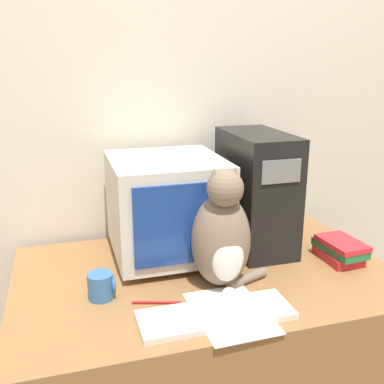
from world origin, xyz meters
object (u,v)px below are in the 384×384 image
(crt_monitor, at_px, (167,207))
(book_stack, at_px, (340,250))
(computer_tower, at_px, (256,191))
(keyboard, at_px, (216,314))
(pen, at_px, (157,302))
(mug, at_px, (101,286))
(cat, at_px, (222,237))

(crt_monitor, bearing_deg, book_stack, -20.47)
(computer_tower, distance_m, keyboard, 0.60)
(book_stack, xyz_separation_m, pen, (-0.72, -0.11, -0.04))
(book_stack, bearing_deg, mug, -178.25)
(cat, bearing_deg, mug, 178.91)
(book_stack, xyz_separation_m, mug, (-0.88, -0.03, -0.00))
(keyboard, bearing_deg, crt_monitor, 94.18)
(computer_tower, bearing_deg, mug, -158.52)
(pen, bearing_deg, computer_tower, 35.09)
(computer_tower, relative_size, mug, 5.34)
(computer_tower, relative_size, pen, 3.07)
(pen, bearing_deg, mug, 152.10)
(crt_monitor, relative_size, cat, 1.05)
(crt_monitor, distance_m, pen, 0.41)
(keyboard, xyz_separation_m, book_stack, (0.57, 0.23, 0.03))
(computer_tower, xyz_separation_m, keyboard, (-0.32, -0.46, -0.22))
(book_stack, relative_size, pen, 1.42)
(keyboard, xyz_separation_m, pen, (-0.15, 0.12, -0.01))
(book_stack, height_order, pen, book_stack)
(cat, relative_size, pen, 2.76)
(computer_tower, distance_m, book_stack, 0.38)
(keyboard, distance_m, book_stack, 0.62)
(computer_tower, bearing_deg, pen, -144.91)
(crt_monitor, relative_size, computer_tower, 0.94)
(book_stack, bearing_deg, pen, -171.27)
(crt_monitor, xyz_separation_m, book_stack, (0.61, -0.23, -0.16))
(computer_tower, distance_m, cat, 0.37)
(crt_monitor, bearing_deg, mug, -137.41)
(keyboard, bearing_deg, mug, 146.07)
(computer_tower, xyz_separation_m, book_stack, (0.25, -0.22, -0.19))
(crt_monitor, relative_size, mug, 5.04)
(crt_monitor, xyz_separation_m, mug, (-0.28, -0.25, -0.16))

